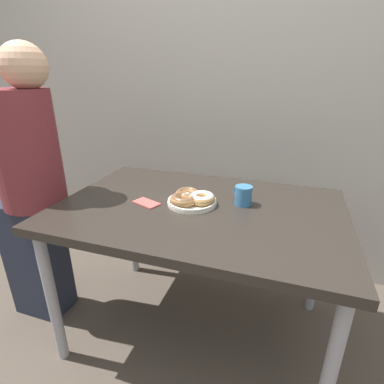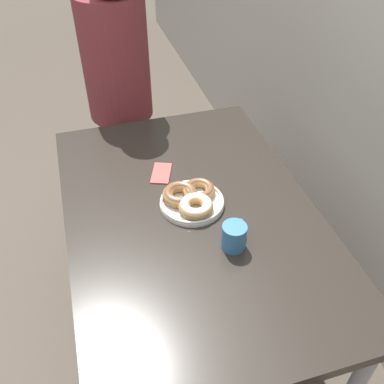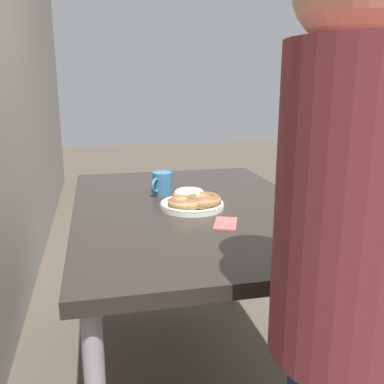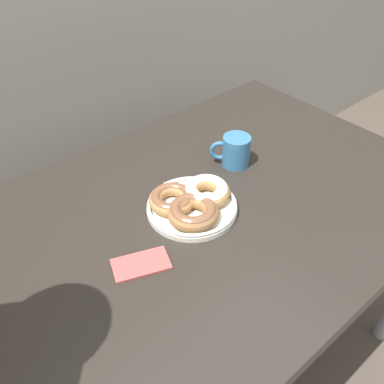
% 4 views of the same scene
% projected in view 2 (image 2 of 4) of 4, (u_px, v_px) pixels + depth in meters
% --- Properties ---
extents(ground_plane, '(14.00, 14.00, 0.00)m').
position_uv_depth(ground_plane, '(115.00, 349.00, 1.90)').
color(ground_plane, '#4C4238').
extents(dining_table, '(1.29, 0.86, 0.75)m').
position_uv_depth(dining_table, '(192.00, 227.00, 1.54)').
color(dining_table, '#28231E').
rests_on(dining_table, ground_plane).
extents(donut_plate, '(0.24, 0.24, 0.06)m').
position_uv_depth(donut_plate, '(191.00, 199.00, 1.50)').
color(donut_plate, silver).
rests_on(donut_plate, dining_table).
extents(coffee_mug, '(0.10, 0.10, 0.09)m').
position_uv_depth(coffee_mug, '(234.00, 236.00, 1.34)').
color(coffee_mug, teal).
rests_on(coffee_mug, dining_table).
extents(person_figure, '(0.39, 0.30, 1.45)m').
position_uv_depth(person_figure, '(119.00, 98.00, 2.08)').
color(person_figure, '#232838').
rests_on(person_figure, ground_plane).
extents(napkin, '(0.14, 0.11, 0.01)m').
position_uv_depth(napkin, '(161.00, 173.00, 1.65)').
color(napkin, '#BC4C47').
rests_on(napkin, dining_table).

